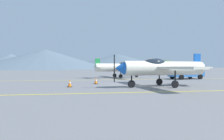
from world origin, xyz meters
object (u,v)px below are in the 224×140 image
Objects in this scene: airplane_near at (161,68)px; airplane_mid at (121,67)px; traffic_cone_side at (70,83)px; traffic_cone_front at (96,81)px; car_sedan at (186,72)px.

airplane_mid is at bearing 93.95° from airplane_near.
traffic_cone_side is at bearing -119.13° from airplane_mid.
traffic_cone_side is at bearing -133.41° from traffic_cone_front.
airplane_mid is at bearing 152.43° from car_sedan.
airplane_near is 10.69m from car_sedan.
traffic_cone_side is at bearing 173.30° from airplane_near.
airplane_near is at bearing -6.70° from traffic_cone_side.
car_sedan reaches higher than traffic_cone_front.
car_sedan is 7.70× the size of traffic_cone_side.
airplane_mid reaches higher than traffic_cone_front.
airplane_near is 1.00× the size of airplane_mid.
airplane_near reaches higher than traffic_cone_front.
airplane_near is 12.23m from airplane_mid.
airplane_near is 15.23× the size of traffic_cone_side.
traffic_cone_front is at bearing -114.58° from airplane_mid.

